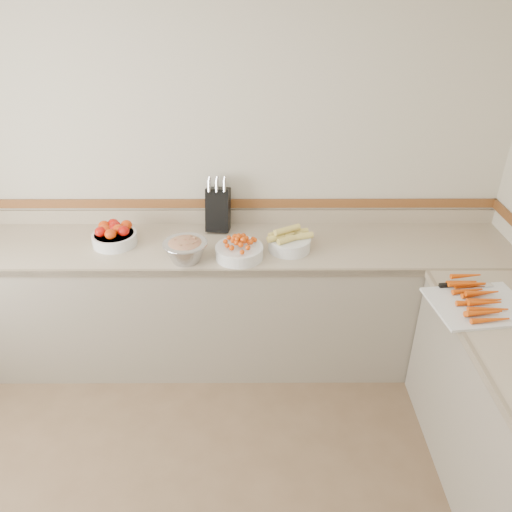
{
  "coord_description": "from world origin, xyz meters",
  "views": [
    {
      "loc": [
        0.34,
        -1.15,
        2.43
      ],
      "look_at": [
        0.35,
        1.35,
        1.0
      ],
      "focal_mm": 35.0,
      "sensor_mm": 36.0,
      "label": 1
    }
  ],
  "objects_px": {
    "tomato_bowl": "(114,235)",
    "rhubarb_bowl": "(185,249)",
    "cherry_tomato_bowl": "(239,250)",
    "corn_bowl": "(289,241)",
    "knife_block": "(218,208)",
    "cutting_board": "(478,301)"
  },
  "relations": [
    {
      "from": "cutting_board",
      "to": "corn_bowl",
      "type": "bearing_deg",
      "value": 147.61
    },
    {
      "from": "corn_bowl",
      "to": "cutting_board",
      "type": "relative_size",
      "value": 0.56
    },
    {
      "from": "cherry_tomato_bowl",
      "to": "knife_block",
      "type": "bearing_deg",
      "value": 111.08
    },
    {
      "from": "cherry_tomato_bowl",
      "to": "rhubarb_bowl",
      "type": "relative_size",
      "value": 1.09
    },
    {
      "from": "rhubarb_bowl",
      "to": "cutting_board",
      "type": "relative_size",
      "value": 0.51
    },
    {
      "from": "cherry_tomato_bowl",
      "to": "corn_bowl",
      "type": "bearing_deg",
      "value": 17.98
    },
    {
      "from": "knife_block",
      "to": "corn_bowl",
      "type": "bearing_deg",
      "value": -32.17
    },
    {
      "from": "corn_bowl",
      "to": "rhubarb_bowl",
      "type": "height_order",
      "value": "corn_bowl"
    },
    {
      "from": "knife_block",
      "to": "corn_bowl",
      "type": "xyz_separation_m",
      "value": [
        0.46,
        -0.29,
        -0.1
      ]
    },
    {
      "from": "tomato_bowl",
      "to": "corn_bowl",
      "type": "relative_size",
      "value": 0.96
    },
    {
      "from": "rhubarb_bowl",
      "to": "corn_bowl",
      "type": "bearing_deg",
      "value": 12.39
    },
    {
      "from": "tomato_bowl",
      "to": "rhubarb_bowl",
      "type": "bearing_deg",
      "value": -24.24
    },
    {
      "from": "knife_block",
      "to": "tomato_bowl",
      "type": "distance_m",
      "value": 0.69
    },
    {
      "from": "tomato_bowl",
      "to": "knife_block",
      "type": "bearing_deg",
      "value": 17.96
    },
    {
      "from": "knife_block",
      "to": "tomato_bowl",
      "type": "bearing_deg",
      "value": -162.04
    },
    {
      "from": "rhubarb_bowl",
      "to": "cutting_board",
      "type": "bearing_deg",
      "value": -16.39
    },
    {
      "from": "tomato_bowl",
      "to": "cherry_tomato_bowl",
      "type": "bearing_deg",
      "value": -12.53
    },
    {
      "from": "tomato_bowl",
      "to": "cutting_board",
      "type": "distance_m",
      "value": 2.19
    },
    {
      "from": "tomato_bowl",
      "to": "rhubarb_bowl",
      "type": "xyz_separation_m",
      "value": [
        0.48,
        -0.22,
        0.01
      ]
    },
    {
      "from": "knife_block",
      "to": "rhubarb_bowl",
      "type": "relative_size",
      "value": 1.39
    },
    {
      "from": "tomato_bowl",
      "to": "rhubarb_bowl",
      "type": "distance_m",
      "value": 0.53
    },
    {
      "from": "tomato_bowl",
      "to": "corn_bowl",
      "type": "bearing_deg",
      "value": -4.0
    }
  ]
}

